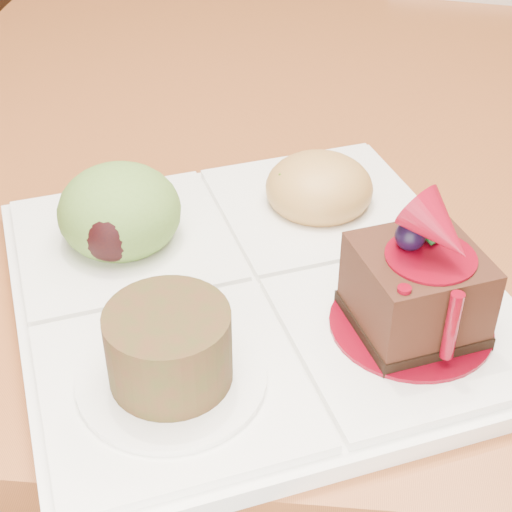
{
  "coord_description": "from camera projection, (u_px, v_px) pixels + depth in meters",
  "views": [
    {
      "loc": [
        -0.11,
        -1.13,
        1.07
      ],
      "look_at": [
        -0.15,
        -0.75,
        0.79
      ],
      "focal_mm": 55.0,
      "sensor_mm": 36.0,
      "label": 1
    }
  ],
  "objects": [
    {
      "name": "sampler_plate",
      "position": [
        250.0,
        269.0,
        0.49
      ],
      "size": [
        0.38,
        0.38,
        0.11
      ],
      "rotation": [
        0.0,
        0.0,
        0.42
      ],
      "color": "white",
      "rests_on": "dining_table"
    },
    {
      "name": "dining_table",
      "position": [
        407.0,
        10.0,
        1.13
      ],
      "size": [
        1.0,
        1.8,
        0.75
      ],
      "color": "brown",
      "rests_on": "ground"
    },
    {
      "name": "ground",
      "position": [
        367.0,
        356.0,
        1.53
      ],
      "size": [
        6.0,
        6.0,
        0.0
      ],
      "primitive_type": "plane",
      "color": "#532C17"
    }
  ]
}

